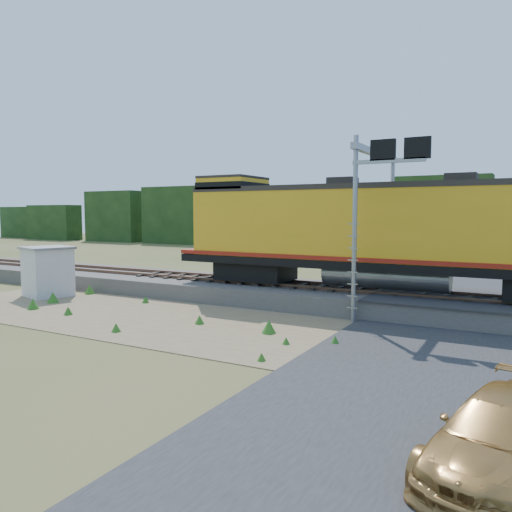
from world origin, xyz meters
The scene contains 11 objects.
ground centered at (0.00, 0.00, 0.00)m, with size 140.00×140.00×0.00m, color #475123.
ballast centered at (0.00, 6.00, 0.40)m, with size 70.00×5.00×0.80m, color slate.
rails centered at (0.00, 6.00, 0.88)m, with size 70.00×1.54×0.16m.
dirt_shoulder centered at (-2.00, 0.50, 0.01)m, with size 26.00×8.00×0.03m, color #8C7754.
road centered at (7.00, 0.74, 0.09)m, with size 7.00×66.00×0.86m.
tree_line_north centered at (0.00, 38.00, 3.07)m, with size 130.00×3.00×6.50m.
weed_clumps centered at (-3.50, 0.10, 0.00)m, with size 15.00×6.20×0.56m, color #336F1F, non-canonical shape.
locomotive centered at (3.56, 6.00, 3.42)m, with size 19.31×2.94×4.98m.
shed centered at (-11.82, 1.53, 1.27)m, with size 2.61×2.61×2.51m.
signal_gantry centered at (3.75, 5.33, 5.30)m, with size 2.80×6.20×7.06m.
car centered at (9.00, -6.35, 0.63)m, with size 1.75×4.31×1.25m, color #B08141.
Camera 1 is at (9.25, -15.01, 4.20)m, focal length 35.00 mm.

